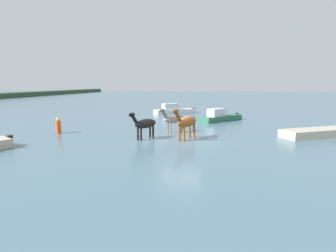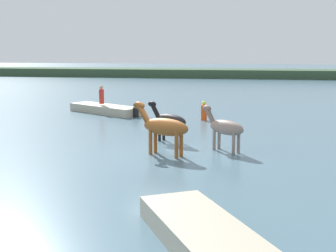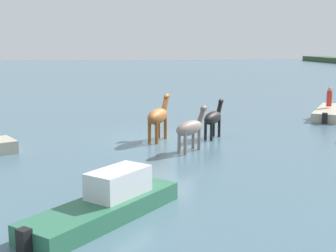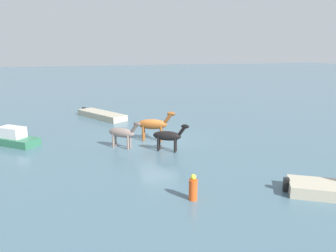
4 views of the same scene
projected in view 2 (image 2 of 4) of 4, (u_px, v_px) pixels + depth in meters
ground_plane at (159, 153)px, 18.43m from camera, size 218.36×218.36×0.00m
distant_shoreline at (223, 77)px, 66.88m from camera, size 196.53×6.00×2.40m
horse_pinto_flank at (164, 127)px, 17.91m from camera, size 2.58×1.49×2.06m
horse_dark_mare at (225, 127)px, 18.64m from camera, size 1.99×1.79×1.81m
horse_chestnut_trailing at (169, 121)px, 20.53m from camera, size 2.12×1.52×1.78m
boat_tender_starboard at (105, 110)px, 29.89m from camera, size 5.50×4.17×0.76m
boat_motor_center at (217, 251)px, 9.11m from camera, size 4.14×5.67×0.77m
person_helmsman_aft at (102, 95)px, 29.76m from camera, size 0.32×0.32×1.19m
buoy_channel_marker at (204, 112)px, 26.84m from camera, size 0.36×0.36×1.14m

